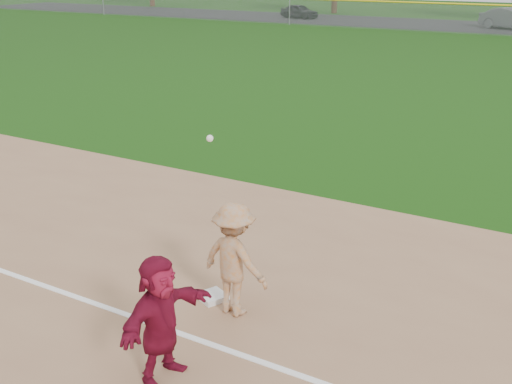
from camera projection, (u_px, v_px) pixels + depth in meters
The scene contains 7 objects.
ground at pixel (203, 306), 9.34m from camera, with size 160.00×160.00×0.00m, color #16410C.
foul_line at pixel (169, 330), 8.69m from camera, with size 60.00×0.10×0.01m, color white.
first_base at pixel (212, 297), 9.47m from camera, with size 0.37×0.37×0.08m, color silver.
base_runner at pixel (160, 319), 7.45m from camera, with size 1.47×0.47×1.58m, color maroon.
car_left at pixel (299, 11), 56.74m from camera, with size 1.44×3.58×1.22m, color black.
car_mid at pixel (512, 19), 47.34m from camera, with size 1.62×4.63×1.53m, color #4F5155.
first_base_play at pixel (234, 259), 8.86m from camera, with size 1.12×0.73×2.57m.
Camera 1 is at (4.90, -6.66, 4.72)m, focal length 45.00 mm.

